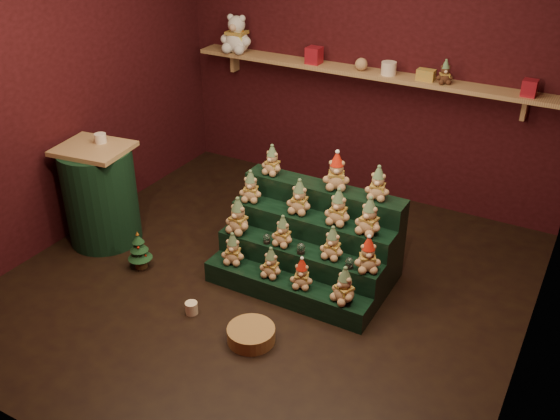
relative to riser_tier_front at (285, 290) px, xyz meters
The scene contains 40 objects.
ground 0.28m from the riser_tier_front, 158.56° to the left, with size 4.00×4.00×0.00m, color black.
back_wall 2.53m from the riser_tier_front, 96.53° to the left, with size 4.00×0.10×2.80m, color black.
front_wall 2.36m from the riser_tier_front, 97.17° to the right, with size 4.00×0.10×2.80m, color black.
left_wall 2.64m from the riser_tier_front, behind, with size 0.10×4.00×2.80m, color black.
back_shelf 2.32m from the riser_tier_front, 97.11° to the left, with size 3.60×0.26×0.24m.
riser_tier_front is the anchor object (origin of this frame).
riser_tier_midfront 0.24m from the riser_tier_front, 90.00° to the left, with size 1.40×0.22×0.36m, color black.
riser_tier_midback 0.48m from the riser_tier_front, 90.00° to the left, with size 1.40×0.22×0.54m, color black.
riser_tier_back 0.71m from the riser_tier_front, 90.00° to the left, with size 1.40×0.22×0.72m, color black.
teddy_0 0.54m from the riser_tier_front, behind, with size 0.19×0.17×0.27m, color tan, non-canonical shape.
teddy_1 0.25m from the riser_tier_front, behind, with size 0.18×0.16×0.25m, color tan, non-canonical shape.
teddy_2 0.26m from the riser_tier_front, ahead, with size 0.18×0.16×0.25m, color tan, non-canonical shape.
teddy_3 0.56m from the riser_tier_front, ahead, with size 0.21×0.19×0.29m, color tan, non-canonical shape.
teddy_4 0.73m from the riser_tier_front, 160.09° to the left, with size 0.22×0.20×0.31m, color tan, non-canonical shape.
teddy_5 0.47m from the riser_tier_front, 123.81° to the left, with size 0.18×0.16×0.25m, color tan, non-canonical shape.
teddy_6 0.54m from the riser_tier_front, 38.66° to the left, with size 0.19×0.17×0.26m, color tan, non-canonical shape.
teddy_7 0.74m from the riser_tier_front, 18.93° to the left, with size 0.20×0.18×0.28m, color tan, non-canonical shape.
teddy_8 0.93m from the riser_tier_front, 142.77° to the left, with size 0.19×0.17×0.27m, color tan, non-canonical shape.
teddy_9 0.76m from the riser_tier_front, 105.14° to the left, with size 0.21×0.18×0.29m, color tan, non-canonical shape.
teddy_10 0.78m from the riser_tier_front, 63.16° to the left, with size 0.21×0.19×0.29m, color tan, non-canonical shape.
teddy_11 0.89m from the riser_tier_front, 40.40° to the left, with size 0.22×0.19×0.30m, color tan, non-canonical shape.
teddy_12 1.11m from the riser_tier_front, 126.84° to the left, with size 0.18×0.17×0.26m, color tan, non-canonical shape.
teddy_13 1.04m from the riser_tier_front, 81.77° to the left, with size 0.22×0.20×0.31m, color tan, non-canonical shape.
teddy_14 1.11m from the riser_tier_front, 55.57° to the left, with size 0.20×0.18×0.27m, color tan, non-canonical shape.
snow_globe_a 0.44m from the riser_tier_front, 148.36° to the left, with size 0.06×0.06×0.08m.
snow_globe_b 0.36m from the riser_tier_front, 72.69° to the left, with size 0.07×0.07×0.09m.
snow_globe_c 0.58m from the riser_tier_front, 19.04° to the left, with size 0.06×0.06×0.09m.
side_table 1.92m from the riser_tier_front, behind, with size 0.66×0.64×0.92m.
table_ornament 2.08m from the riser_tier_front, behind, with size 0.10×0.10×0.08m, color beige.
mini_christmas_tree 1.32m from the riser_tier_front, behind, with size 0.21×0.21×0.35m.
mug_left 0.75m from the riser_tier_front, 137.04° to the right, with size 0.10×0.10×0.10m, color beige.
mug_right 0.60m from the riser_tier_front, 84.29° to the right, with size 0.10×0.10×0.10m, color beige.
wicker_basket 0.56m from the riser_tier_front, 87.79° to the right, with size 0.35×0.35×0.11m, color olive.
white_bear 2.93m from the riser_tier_front, 130.29° to the left, with size 0.34×0.31×0.48m, color silver, non-canonical shape.
brown_bear 2.41m from the riser_tier_front, 74.23° to the left, with size 0.15×0.13×0.21m, color #452517, non-canonical shape.
gift_tin_red_a 2.46m from the riser_tier_front, 111.18° to the left, with size 0.14×0.14×0.16m, color #A81928.
gift_tin_cream 2.34m from the riser_tier_front, 89.43° to the left, with size 0.14×0.14×0.12m, color beige.
gift_tin_red_b 2.66m from the riser_tier_front, 56.86° to the left, with size 0.12×0.12×0.14m, color #A81928.
shelf_plush_ball 2.35m from the riser_tier_front, 97.47° to the left, with size 0.12×0.12×0.12m, color tan.
scarf_gift_box 2.36m from the riser_tier_front, 79.06° to the left, with size 0.16×0.10×0.10m, color orange.
Camera 1 is at (2.16, -3.61, 3.03)m, focal length 40.00 mm.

